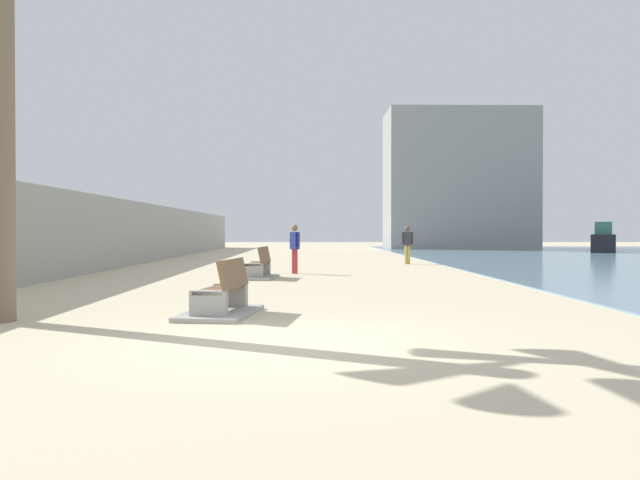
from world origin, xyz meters
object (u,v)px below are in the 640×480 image
at_px(bench_near, 222,302).
at_px(person_standing, 295,245).
at_px(person_walking, 407,242).
at_px(bench_far, 258,271).
at_px(boat_distant, 604,240).

distance_m(bench_near, person_standing, 11.15).
bearing_deg(person_standing, bench_near, -95.25).
bearing_deg(person_walking, bench_far, -124.36).
height_order(bench_near, bench_far, same).
bearing_deg(bench_near, boat_distant, 56.84).
bearing_deg(bench_far, person_walking, 55.64).
relative_size(person_walking, boat_distant, 0.31).
distance_m(person_walking, boat_distant, 21.91).
relative_size(bench_near, person_standing, 1.32).
bearing_deg(person_standing, boat_distant, 46.83).
relative_size(person_standing, boat_distant, 0.31).
bearing_deg(boat_distant, bench_near, -123.16).
xyz_separation_m(bench_near, person_walking, (5.85, 17.58, 0.74)).
relative_size(bench_near, bench_far, 1.02).
xyz_separation_m(bench_far, boat_distant, (21.58, 24.00, 0.59)).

